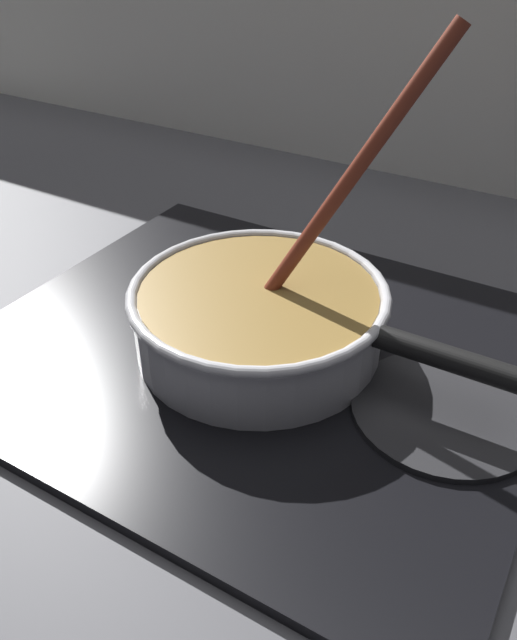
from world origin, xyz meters
name	(u,v)px	position (x,y,z in m)	size (l,w,h in m)	color
ground	(127,553)	(0.00, 0.00, -0.02)	(2.40, 1.60, 0.04)	#4C4C51
hob_plate	(258,351)	(-0.03, 0.24, 0.01)	(0.56, 0.48, 0.01)	black
burner_ring	(258,343)	(-0.03, 0.24, 0.02)	(0.17, 0.17, 0.01)	#592D0C
spare_burner	(444,410)	(0.17, 0.24, 0.01)	(0.17, 0.17, 0.01)	#262628
cooking_pan	(260,315)	(-0.02, 0.24, 0.05)	(0.37, 0.25, 0.31)	silver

